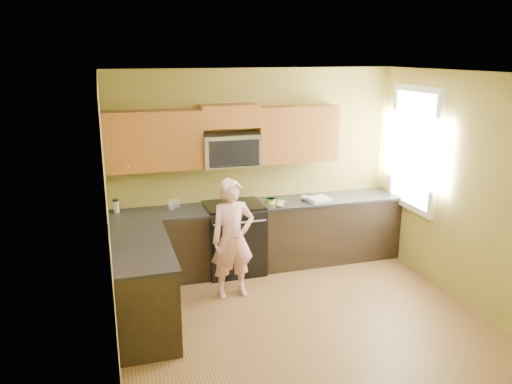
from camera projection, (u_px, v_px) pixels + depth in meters
name	position (u px, v px, depth m)	size (l,w,h in m)	color
floor	(308.00, 326.00, 5.57)	(4.00, 4.00, 0.00)	brown
ceiling	(315.00, 73.00, 4.85)	(4.00, 4.00, 0.00)	white
wall_back	(255.00, 168.00, 7.06)	(4.00, 4.00, 0.00)	olive
wall_front	(429.00, 294.00, 3.37)	(4.00, 4.00, 0.00)	olive
wall_left	(109.00, 227.00, 4.65)	(4.00, 4.00, 0.00)	olive
wall_right	(475.00, 193.00, 5.77)	(4.00, 4.00, 0.00)	olive
cabinet_back_run	(261.00, 237.00, 7.02)	(4.00, 0.60, 0.88)	black
cabinet_left_run	(143.00, 286.00, 5.53)	(0.60, 1.60, 0.88)	black
countertop_back	(262.00, 205.00, 6.89)	(4.00, 0.62, 0.04)	black
countertop_left	(141.00, 247.00, 5.41)	(0.62, 1.60, 0.04)	black
stove	(234.00, 238.00, 6.88)	(0.76, 0.65, 0.95)	black
microwave	(231.00, 165.00, 6.73)	(0.76, 0.40, 0.42)	silver
upper_cab_left	(155.00, 170.00, 6.49)	(1.22, 0.33, 0.75)	#935422
upper_cab_right	(296.00, 161.00, 7.03)	(1.12, 0.33, 0.75)	#935422
upper_cab_over_mw	(229.00, 116.00, 6.60)	(0.76, 0.33, 0.30)	#935422
window	(414.00, 149.00, 6.79)	(0.06, 1.06, 1.66)	white
woman	(233.00, 239.00, 6.10)	(0.54, 0.35, 1.47)	#FF7F81
frying_pan	(236.00, 207.00, 6.62)	(0.27, 0.47, 0.06)	black
butter_tub	(271.00, 203.00, 6.89)	(0.12, 0.12, 0.09)	#FFF643
toast_slice	(281.00, 202.00, 6.94)	(0.11, 0.11, 0.01)	#B27F47
napkin_a	(279.00, 205.00, 6.72)	(0.11, 0.12, 0.06)	silver
napkin_b	(304.00, 197.00, 7.05)	(0.12, 0.13, 0.07)	silver
dish_towel	(318.00, 199.00, 7.00)	(0.30, 0.24, 0.05)	white
travel_mug	(116.00, 212.00, 6.50)	(0.08, 0.08, 0.17)	silver
glass_a	(177.00, 203.00, 6.71)	(0.07, 0.07, 0.12)	silver
glass_b	(172.00, 204.00, 6.65)	(0.07, 0.07, 0.12)	silver
glass_c	(171.00, 205.00, 6.59)	(0.07, 0.07, 0.12)	silver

